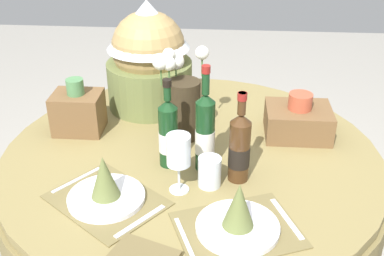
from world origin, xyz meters
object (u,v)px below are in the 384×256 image
(wine_bottle_left, at_px, (239,147))
(wine_bottle_centre, at_px, (205,132))
(flower_vase, at_px, (182,100))
(woven_basket_side_right, at_px, (298,120))
(place_setting_left, at_px, (105,188))
(gift_tub_back_left, at_px, (149,53))
(wine_glass_left, at_px, (179,152))
(woven_basket_side_left, at_px, (78,111))
(place_setting_right, at_px, (238,217))
(wine_bottle_rear, at_px, (168,133))
(dining_table, at_px, (191,185))
(tumbler_mid, at_px, (210,172))

(wine_bottle_left, bearing_deg, wine_bottle_centre, 153.01)
(flower_vase, height_order, woven_basket_side_right, flower_vase)
(place_setting_left, height_order, gift_tub_back_left, gift_tub_back_left)
(wine_glass_left, height_order, woven_basket_side_left, woven_basket_side_left)
(place_setting_right, xyz_separation_m, wine_glass_left, (-0.19, 0.18, 0.10))
(wine_bottle_rear, xyz_separation_m, woven_basket_side_left, (-0.38, 0.21, -0.04))
(wine_bottle_centre, bearing_deg, wine_bottle_rear, 173.64)
(flower_vase, distance_m, wine_bottle_rear, 0.21)
(flower_vase, xyz_separation_m, woven_basket_side_left, (-0.40, 0.01, -0.07))
(wine_bottle_centre, bearing_deg, wine_bottle_left, -26.99)
(wine_bottle_centre, relative_size, wine_bottle_rear, 1.18)
(wine_glass_left, bearing_deg, place_setting_left, -161.80)
(wine_bottle_rear, bearing_deg, gift_tub_back_left, 106.18)
(dining_table, xyz_separation_m, wine_bottle_rear, (-0.07, -0.09, 0.27))
(wine_bottle_left, distance_m, gift_tub_back_left, 0.66)
(wine_bottle_left, relative_size, tumbler_mid, 3.08)
(wine_bottle_rear, bearing_deg, place_setting_left, -127.27)
(place_setting_left, relative_size, wine_bottle_left, 1.37)
(wine_bottle_rear, height_order, woven_basket_side_left, wine_bottle_rear)
(wine_bottle_centre, distance_m, woven_basket_side_right, 0.44)
(wine_bottle_left, xyz_separation_m, woven_basket_side_left, (-0.61, 0.29, -0.04))
(wine_bottle_rear, height_order, wine_glass_left, wine_bottle_rear)
(wine_bottle_centre, height_order, gift_tub_back_left, gift_tub_back_left)
(place_setting_left, xyz_separation_m, wine_bottle_left, (0.41, 0.15, 0.07))
(tumbler_mid, height_order, woven_basket_side_right, woven_basket_side_right)
(wine_bottle_left, xyz_separation_m, wine_glass_left, (-0.19, -0.08, 0.02))
(place_setting_left, bearing_deg, woven_basket_side_right, 36.25)
(woven_basket_side_left, xyz_separation_m, woven_basket_side_right, (0.84, 0.03, -0.02))
(wine_bottle_rear, bearing_deg, woven_basket_side_left, 150.37)
(flower_vase, bearing_deg, woven_basket_side_right, 5.47)
(flower_vase, distance_m, wine_glass_left, 0.35)
(flower_vase, bearing_deg, woven_basket_side_left, 178.31)
(place_setting_left, height_order, woven_basket_side_left, woven_basket_side_left)
(flower_vase, xyz_separation_m, wine_bottle_rear, (-0.03, -0.20, -0.03))
(dining_table, relative_size, tumbler_mid, 13.73)
(woven_basket_side_right, bearing_deg, tumbler_mid, -131.93)
(gift_tub_back_left, bearing_deg, dining_table, -61.44)
(wine_glass_left, bearing_deg, wine_bottle_left, 22.69)
(dining_table, distance_m, wine_bottle_left, 0.35)
(wine_bottle_rear, bearing_deg, flower_vase, 81.91)
(woven_basket_side_left, bearing_deg, place_setting_left, -64.66)
(wine_glass_left, xyz_separation_m, gift_tub_back_left, (-0.18, 0.61, 0.09))
(wine_glass_left, bearing_deg, place_setting_right, -44.25)
(wine_bottle_rear, bearing_deg, tumbler_mid, -38.27)
(dining_table, distance_m, woven_basket_side_left, 0.52)
(tumbler_mid, bearing_deg, place_setting_left, -161.01)
(wine_glass_left, height_order, tumbler_mid, wine_glass_left)
(dining_table, bearing_deg, wine_bottle_left, -43.19)
(woven_basket_side_right, bearing_deg, gift_tub_back_left, 160.13)
(dining_table, distance_m, wine_glass_left, 0.38)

